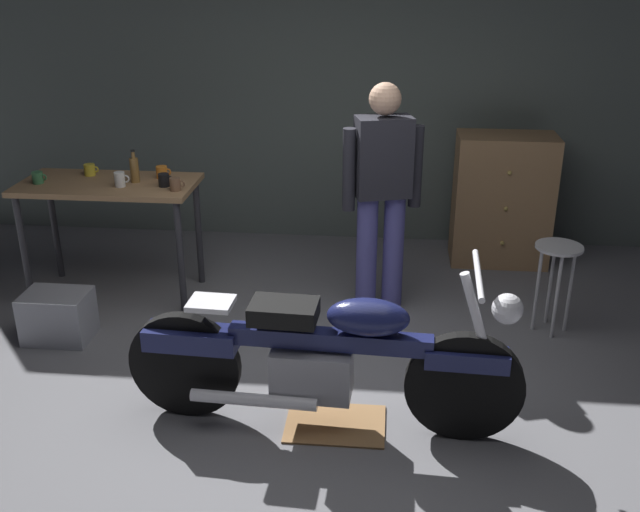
# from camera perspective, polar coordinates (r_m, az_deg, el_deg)

# --- Properties ---
(ground_plane) EXTENTS (12.00, 12.00, 0.00)m
(ground_plane) POSITION_cam_1_polar(r_m,az_deg,el_deg) (4.41, -1.44, -11.34)
(ground_plane) COLOR slate
(back_wall) EXTENTS (8.00, 0.12, 3.10)m
(back_wall) POSITION_cam_1_polar(r_m,az_deg,el_deg) (6.50, 1.51, 14.60)
(back_wall) COLOR #56605B
(back_wall) RESTS_ON ground_plane
(workbench) EXTENTS (1.30, 0.64, 0.90)m
(workbench) POSITION_cam_1_polar(r_m,az_deg,el_deg) (5.65, -16.19, 4.48)
(workbench) COLOR #99724C
(workbench) RESTS_ON ground_plane
(motorcycle) EXTENTS (2.19, 0.60, 1.00)m
(motorcycle) POSITION_cam_1_polar(r_m,az_deg,el_deg) (3.98, 0.31, -7.80)
(motorcycle) COLOR black
(motorcycle) RESTS_ON ground_plane
(person_standing) EXTENTS (0.55, 0.31, 1.67)m
(person_standing) POSITION_cam_1_polar(r_m,az_deg,el_deg) (5.15, 4.88, 5.20)
(person_standing) COLOR #52519E
(person_standing) RESTS_ON ground_plane
(shop_stool) EXTENTS (0.32, 0.32, 0.64)m
(shop_stool) POSITION_cam_1_polar(r_m,az_deg,el_deg) (5.21, 18.06, -0.67)
(shop_stool) COLOR #B2B2B7
(shop_stool) RESTS_ON ground_plane
(wooden_dresser) EXTENTS (0.80, 0.47, 1.10)m
(wooden_dresser) POSITION_cam_1_polar(r_m,az_deg,el_deg) (6.30, 14.07, 4.29)
(wooden_dresser) COLOR #99724C
(wooden_dresser) RESTS_ON ground_plane
(drip_tray) EXTENTS (0.56, 0.40, 0.01)m
(drip_tray) POSITION_cam_1_polar(r_m,az_deg,el_deg) (4.22, 1.21, -13.01)
(drip_tray) COLOR olive
(drip_tray) RESTS_ON ground_plane
(storage_bin) EXTENTS (0.44, 0.32, 0.34)m
(storage_bin) POSITION_cam_1_polar(r_m,az_deg,el_deg) (5.30, -19.83, -4.45)
(storage_bin) COLOR gray
(storage_bin) RESTS_ON ground_plane
(mug_orange_travel) EXTENTS (0.11, 0.08, 0.09)m
(mug_orange_travel) POSITION_cam_1_polar(r_m,az_deg,el_deg) (5.61, -12.27, 6.44)
(mug_orange_travel) COLOR orange
(mug_orange_travel) RESTS_ON workbench
(mug_yellow_tall) EXTENTS (0.11, 0.08, 0.09)m
(mug_yellow_tall) POSITION_cam_1_polar(r_m,az_deg,el_deg) (5.82, -17.57, 6.46)
(mug_yellow_tall) COLOR yellow
(mug_yellow_tall) RESTS_ON workbench
(mug_brown_stoneware) EXTENTS (0.11, 0.08, 0.09)m
(mug_brown_stoneware) POSITION_cam_1_polar(r_m,az_deg,el_deg) (5.28, -11.25, 5.54)
(mug_brown_stoneware) COLOR brown
(mug_brown_stoneware) RESTS_ON workbench
(mug_green_speckled) EXTENTS (0.11, 0.08, 0.09)m
(mug_green_speckled) POSITION_cam_1_polar(r_m,az_deg,el_deg) (5.74, -21.22, 5.75)
(mug_green_speckled) COLOR #3D7F4C
(mug_green_speckled) RESTS_ON workbench
(mug_white_ceramic) EXTENTS (0.11, 0.08, 0.11)m
(mug_white_ceramic) POSITION_cam_1_polar(r_m,az_deg,el_deg) (5.46, -15.38, 5.81)
(mug_white_ceramic) COLOR white
(mug_white_ceramic) RESTS_ON workbench
(mug_black_matte) EXTENTS (0.11, 0.08, 0.09)m
(mug_black_matte) POSITION_cam_1_polar(r_m,az_deg,el_deg) (5.39, -12.10, 5.83)
(mug_black_matte) COLOR black
(mug_black_matte) RESTS_ON workbench
(bottle) EXTENTS (0.06, 0.06, 0.24)m
(bottle) POSITION_cam_1_polar(r_m,az_deg,el_deg) (5.53, -14.32, 6.59)
(bottle) COLOR olive
(bottle) RESTS_ON workbench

